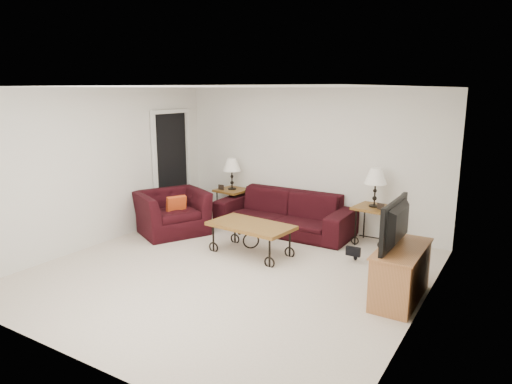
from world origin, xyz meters
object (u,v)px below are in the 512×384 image
Objects in this scene: side_table_left at (232,204)px; lamp_right at (375,188)px; tv_stand at (401,274)px; lamp_left at (232,174)px; side_table_right at (373,225)px; backpack at (356,247)px; television at (402,224)px; sofa at (284,212)px; coffee_table at (251,239)px; armchair at (172,212)px.

lamp_right reaches higher than side_table_left.
lamp_left is at bearing 153.38° from tv_stand.
side_table_right is at bearing -0.00° from side_table_left.
lamp_left is at bearing 158.38° from backpack.
sofa is at bearing -124.31° from television.
side_table_right is (2.77, -0.00, 0.01)m from side_table_left.
tv_stand is at bearing -63.67° from lamp_right.
coffee_table is 1.57m from backpack.
side_table_right is 1.49× the size of backpack.
tv_stand is (2.35, -0.40, 0.09)m from coffee_table.
armchair is 4.15m from tv_stand.
sofa is 1.35m from lamp_left.
lamp_right is 2.15m from tv_stand.
coffee_table is 3.03× the size of backpack.
lamp_right is at bearing -154.17° from television.
sofa is at bearing -8.38° from lamp_left.
lamp_right is 1.14m from backpack.
armchair is 1.16× the size of television.
coffee_table is 1.77m from armchair.
lamp_right is at bearing 6.63° from sofa.
armchair is at bearing -98.24° from television.
side_table_left is at bearing 8.56° from armchair.
tv_stand is at bearing -34.09° from sofa.
lamp_right is at bearing -0.00° from side_table_left.
lamp_left is (-2.77, 0.00, 0.58)m from side_table_right.
tv_stand is (3.68, -1.85, 0.03)m from side_table_left.
side_table_right is at bearing -154.17° from television.
television is at bearing -9.75° from coffee_table.
lamp_right is at bearing 87.31° from backpack.
side_table_left is at bearing -116.74° from television.
armchair is 2.70× the size of backpack.
sofa is 2.97m from tv_stand.
sofa reaches higher than coffee_table.
tv_stand is at bearing 90.00° from television.
coffee_table is at bearing -85.16° from sofa.
television is at bearing -34.31° from sofa.
lamp_right is 0.55× the size of armchair.
side_table_left is 2.93m from backpack.
armchair reaches higher than sofa.
lamp_right reaches higher than television.
television is at bearing -52.52° from backpack.
side_table_left is 0.95× the size of side_table_right.
sofa is 1.72m from backpack.
sofa is 5.78× the size of backpack.
lamp_left is at bearing 180.00° from lamp_right.
television is (-0.02, 0.00, 0.61)m from tv_stand.
lamp_right is 0.57× the size of tv_stand.
television is at bearing -64.17° from side_table_right.
lamp_left reaches higher than sofa.
side_table_left is 2.77m from side_table_right.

